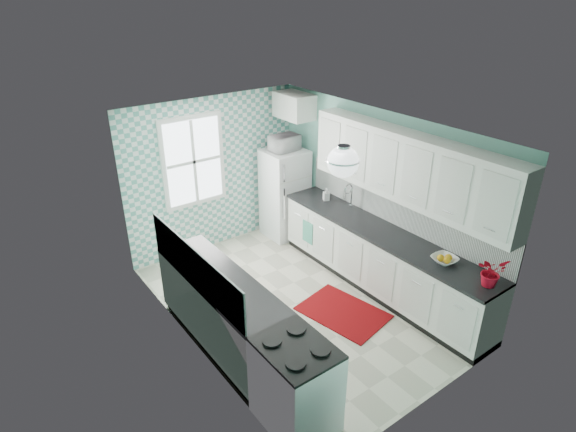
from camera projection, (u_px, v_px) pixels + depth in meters
floor at (296, 304)px, 6.71m from camera, size 3.00×4.40×0.02m
ceiling at (297, 128)px, 5.60m from camera, size 3.00×4.40×0.02m
wall_back at (213, 174)px, 7.75m from camera, size 3.00×0.02×2.50m
wall_front at (438, 309)px, 4.56m from camera, size 3.00×0.02×2.50m
wall_left at (189, 261)px, 5.35m from camera, size 0.02×4.40×2.50m
wall_right at (379, 196)px, 6.96m from camera, size 0.02×4.40×2.50m
accent_wall at (214, 174)px, 7.73m from camera, size 3.00×0.01×2.50m
window at (193, 161)px, 7.39m from camera, size 1.04×0.05×1.44m
backsplash_right at (399, 209)px, 6.68m from camera, size 0.02×3.60×0.51m
backsplash_left at (194, 267)px, 5.33m from camera, size 0.02×2.15×0.51m
upper_cabinets_right at (408, 168)px, 6.15m from camera, size 0.33×3.20×0.90m
upper_cabinet_fridge at (292, 105)px, 7.73m from camera, size 0.40×0.74×0.40m
ceiling_light at (343, 162)px, 5.10m from camera, size 0.34×0.34×0.35m
base_cabinets_right at (380, 261)px, 6.86m from camera, size 0.60×3.60×0.90m
countertop_right at (382, 233)px, 6.64m from camera, size 0.63×3.60×0.04m
base_cabinets_left at (221, 312)px, 5.81m from camera, size 0.60×2.15×0.90m
countertop_left at (220, 279)px, 5.61m from camera, size 0.63×2.15×0.04m
fridge at (285, 193)px, 8.24m from camera, size 0.67×0.67×1.54m
stove at (296, 384)px, 4.72m from camera, size 0.63×0.79×0.95m
sink at (343, 211)px, 7.24m from camera, size 0.46×0.38×0.53m
rug at (343, 312)px, 6.52m from camera, size 0.99×1.26×0.02m
dish_towel at (308, 232)px, 7.59m from camera, size 0.05×0.24×0.36m
fruit_bowl at (445, 260)px, 5.89m from camera, size 0.32×0.32×0.08m
potted_plant at (491, 272)px, 5.39m from camera, size 0.36×0.33×0.35m
soap_bottle at (326, 194)px, 7.54m from camera, size 0.12×0.12×0.20m
microwave at (285, 143)px, 7.84m from camera, size 0.48×0.34×0.26m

